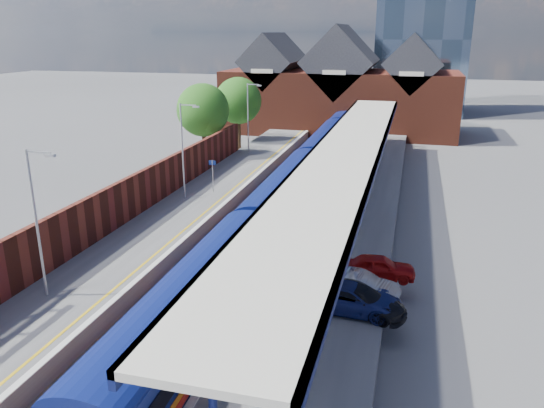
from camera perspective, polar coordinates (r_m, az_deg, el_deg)
The scene contains 22 objects.
ground at distance 45.85m, azimuth 2.26°, elevation 1.77°, with size 240.00×240.00×0.00m, color #5B5B5E.
ballast_bed at distance 36.63m, azimuth -1.19°, elevation -2.42°, with size 6.00×76.00×0.06m, color #473D33.
rails at distance 36.60m, azimuth -1.19°, elevation -2.29°, with size 4.51×76.00×0.14m.
left_platform at distance 38.28m, azimuth -9.14°, elevation -0.99°, with size 5.00×76.00×1.00m, color #565659.
right_platform at distance 35.38m, azimuth 8.19°, elevation -2.55°, with size 6.00×76.00×1.00m, color #565659.
coping_left at distance 37.25m, azimuth -5.87°, elevation -0.54°, with size 0.30×76.00×0.05m, color silver.
coping_right at distance 35.60m, azimuth 3.68°, elevation -1.37°, with size 0.30×76.00×0.05m, color silver.
yellow_line at distance 37.46m, azimuth -6.72°, elevation -0.49°, with size 0.14×76.00×0.01m, color yellow.
train at distance 44.68m, azimuth 4.07°, elevation 4.12°, with size 2.94×65.92×3.45m.
canopy at distance 35.97m, azimuth 8.09°, elevation 5.69°, with size 4.50×52.00×4.48m.
lamp_post_b at distance 25.97m, azimuth -23.87°, elevation -1.12°, with size 1.48×0.18×7.00m.
lamp_post_c at distance 39.21m, azimuth -9.45°, elevation 6.26°, with size 1.48×0.18×7.00m.
lamp_post_d at distance 53.97m, azimuth -2.47°, elevation 9.66°, with size 1.48×0.18×7.00m.
platform_sign at distance 41.00m, azimuth -6.41°, elevation 3.60°, with size 0.55×0.08×2.50m.
brick_wall at distance 33.49m, azimuth -17.82°, elevation -0.91°, with size 0.35×50.00×3.86m.
station_building at distance 71.99m, azimuth 7.34°, elevation 12.00°, with size 30.00×12.12×13.78m.
tree_near at distance 53.30m, azimuth -7.31°, elevation 9.82°, with size 5.20×5.20×8.10m.
tree_far at distance 60.40m, azimuth -3.54°, elevation 10.88°, with size 5.20×5.20×8.10m.
parked_car_red at distance 27.23m, azimuth 11.42°, elevation -6.66°, with size 1.45×3.60×1.23m, color #A10E0D.
parked_car_silver at distance 25.21m, azimuth 9.40°, elevation -8.64°, with size 1.30×3.72×1.22m, color #A1A2A6.
parked_car_dark at distance 24.00m, azimuth 9.65°, elevation -10.17°, with size 1.63×4.01×1.16m, color black.
parked_car_blue at distance 24.05m, azimuth 8.54°, elevation -9.94°, with size 2.06×4.47×1.24m, color navy.
Camera 1 is at (9.55, -12.98, 12.82)m, focal length 35.00 mm.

